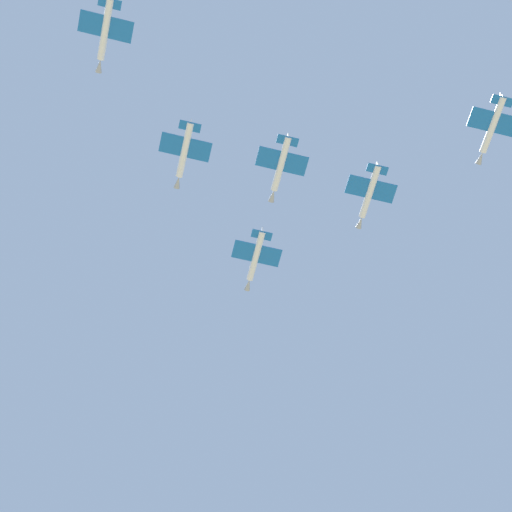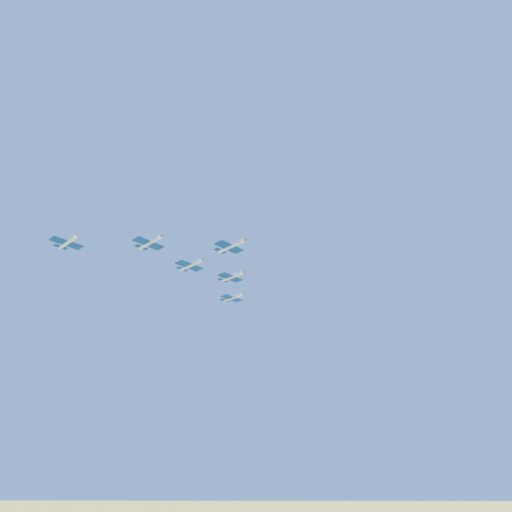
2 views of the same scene
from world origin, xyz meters
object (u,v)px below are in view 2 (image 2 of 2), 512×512
at_px(jet_lead, 231,246).
at_px(jet_port_inner, 232,277).
at_px(jet_starboard_inner, 150,242).
at_px(jet_starboard_outer, 233,298).
at_px(jet_port_outer, 191,265).
at_px(jet_center_rear, 68,242).

distance_m(jet_lead, jet_port_inner, 25.69).
xyz_separation_m(jet_lead, jet_starboard_inner, (25.66, 1.30, 0.78)).
bearing_deg(jet_starboard_outer, jet_port_inner, 45.00).
height_order(jet_starboard_inner, jet_starboard_outer, jet_starboard_outer).
xyz_separation_m(jet_port_inner, jet_port_outer, (13.53, 12.26, -0.63)).
bearing_deg(jet_port_outer, jet_starboard_inner, 5.71).
distance_m(jet_port_inner, jet_port_outer, 18.27).
bearing_deg(jet_port_inner, jet_starboard_outer, -135.00).
bearing_deg(jet_center_rear, jet_lead, 135.00).
bearing_deg(jet_starboard_inner, jet_starboard_outer, -161.57).
xyz_separation_m(jet_lead, jet_port_outer, (14.83, -13.40, -0.49)).
bearing_deg(jet_port_outer, jet_lead, 90.00).
relative_size(jet_port_inner, jet_starboard_inner, 1.00).
height_order(jet_lead, jet_starboard_inner, jet_starboard_inner).
bearing_deg(jet_starboard_inner, jet_port_inner, 180.00).
distance_m(jet_lead, jet_port_outer, 19.99).
xyz_separation_m(jet_lead, jet_center_rear, (51.31, 2.60, 0.42)).
relative_size(jet_starboard_inner, jet_starboard_outer, 1.00).
xyz_separation_m(jet_starboard_inner, jet_starboard_outer, (-23.06, -52.61, 0.32)).
bearing_deg(jet_lead, jet_port_outer, -90.00).
height_order(jet_starboard_outer, jet_center_rear, jet_starboard_outer).
relative_size(jet_lead, jet_port_inner, 1.00).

